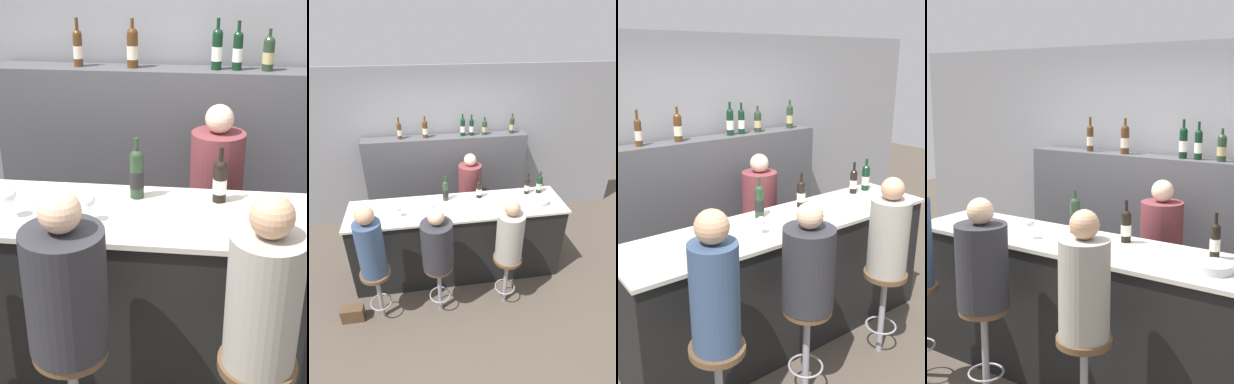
% 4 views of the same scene
% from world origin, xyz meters
% --- Properties ---
extents(wall_back, '(6.40, 0.05, 2.60)m').
position_xyz_m(wall_back, '(0.00, 1.84, 1.30)').
color(wall_back, gray).
rests_on(wall_back, ground_plane).
extents(bar_counter, '(2.79, 0.68, 1.09)m').
position_xyz_m(bar_counter, '(0.00, 0.32, 0.55)').
color(bar_counter, black).
rests_on(bar_counter, ground_plane).
extents(back_bar_cabinet, '(2.61, 0.28, 1.58)m').
position_xyz_m(back_bar_cabinet, '(0.00, 1.61, 0.79)').
color(back_bar_cabinet, '#4C4C51').
rests_on(back_bar_cabinet, ground_plane).
extents(wine_bottle_counter_0, '(0.08, 0.08, 0.34)m').
position_xyz_m(wine_bottle_counter_0, '(-0.13, 0.51, 1.23)').
color(wine_bottle_counter_0, '#233823').
rests_on(wine_bottle_counter_0, bar_counter).
extents(wine_bottle_counter_1, '(0.08, 0.08, 0.31)m').
position_xyz_m(wine_bottle_counter_1, '(0.32, 0.51, 1.21)').
color(wine_bottle_counter_1, black).
rests_on(wine_bottle_counter_1, bar_counter).
extents(wine_bottle_counter_2, '(0.07, 0.07, 0.31)m').
position_xyz_m(wine_bottle_counter_2, '(0.99, 0.51, 1.21)').
color(wine_bottle_counter_2, black).
rests_on(wine_bottle_counter_2, bar_counter).
extents(wine_bottle_backbar_0, '(0.07, 0.07, 0.33)m').
position_xyz_m(wine_bottle_backbar_0, '(-0.70, 1.61, 1.71)').
color(wine_bottle_backbar_0, '#4C2D14').
rests_on(wine_bottle_backbar_0, back_bar_cabinet).
extents(wine_bottle_backbar_1, '(0.08, 0.08, 0.33)m').
position_xyz_m(wine_bottle_backbar_1, '(-0.31, 1.61, 1.72)').
color(wine_bottle_backbar_1, '#4C2D14').
rests_on(wine_bottle_backbar_1, back_bar_cabinet).
extents(wine_bottle_backbar_2, '(0.07, 0.07, 0.34)m').
position_xyz_m(wine_bottle_backbar_2, '(0.27, 1.61, 1.72)').
color(wine_bottle_backbar_2, black).
rests_on(wine_bottle_backbar_2, back_bar_cabinet).
extents(wine_bottle_backbar_3, '(0.07, 0.07, 0.33)m').
position_xyz_m(wine_bottle_backbar_3, '(0.41, 1.61, 1.71)').
color(wine_bottle_backbar_3, black).
rests_on(wine_bottle_backbar_3, back_bar_cabinet).
extents(wine_bottle_backbar_4, '(0.08, 0.08, 0.28)m').
position_xyz_m(wine_bottle_backbar_4, '(0.62, 1.61, 1.69)').
color(wine_bottle_backbar_4, '#233823').
rests_on(wine_bottle_backbar_4, back_bar_cabinet).
extents(wine_glass_0, '(0.08, 0.08, 0.16)m').
position_xyz_m(wine_glass_0, '(-0.74, 0.20, 1.20)').
color(wine_glass_0, silver).
rests_on(wine_glass_0, bar_counter).
extents(wine_glass_1, '(0.07, 0.07, 0.15)m').
position_xyz_m(wine_glass_1, '(-0.33, 0.20, 1.19)').
color(wine_glass_1, silver).
rests_on(wine_glass_1, bar_counter).
extents(metal_bowl, '(0.24, 0.24, 0.06)m').
position_xyz_m(metal_bowl, '(1.08, 0.25, 1.12)').
color(metal_bowl, '#B7B7BC').
rests_on(metal_bowl, bar_counter).
extents(tasting_menu, '(0.21, 0.30, 0.00)m').
position_xyz_m(tasting_menu, '(0.26, 0.16, 1.09)').
color(tasting_menu, white).
rests_on(tasting_menu, bar_counter).
extents(bar_stool_middle, '(0.34, 0.34, 0.74)m').
position_xyz_m(bar_stool_middle, '(-0.31, -0.32, 0.56)').
color(bar_stool_middle, gray).
rests_on(bar_stool_middle, ground_plane).
extents(guest_seated_middle, '(0.35, 0.35, 0.75)m').
position_xyz_m(guest_seated_middle, '(-0.31, -0.32, 1.05)').
color(guest_seated_middle, '#28282D').
rests_on(guest_seated_middle, bar_stool_middle).
extents(bar_stool_right, '(0.34, 0.34, 0.74)m').
position_xyz_m(bar_stool_right, '(0.50, -0.32, 0.56)').
color(bar_stool_right, gray).
rests_on(bar_stool_right, ground_plane).
extents(guest_seated_right, '(0.31, 0.31, 0.78)m').
position_xyz_m(guest_seated_right, '(0.50, -0.32, 1.07)').
color(guest_seated_right, gray).
rests_on(guest_seated_right, bar_stool_right).
extents(bartender, '(0.35, 0.35, 1.46)m').
position_xyz_m(bartender, '(0.31, 1.14, 0.66)').
color(bartender, brown).
rests_on(bartender, ground_plane).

